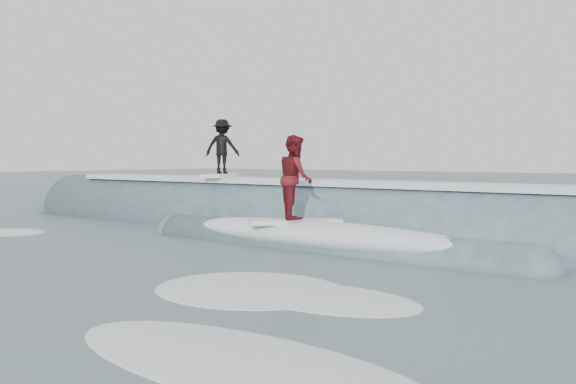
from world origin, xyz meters
The scene contains 6 objects.
ground centered at (0.00, 0.00, 0.00)m, with size 160.00×160.00×0.00m, color #415B5F.
breaking_wave centered at (0.16, 6.09, 0.03)m, with size 23.90×4.09×2.62m.
surfer_black centered at (-3.23, 6.29, 2.17)m, with size 1.36×2.04×1.65m.
surfer_red centered at (1.18, 4.09, 1.42)m, with size 1.74×1.86×1.93m.
whitewater centered at (3.15, -0.53, 0.00)m, with size 14.60×5.83×0.10m.
far_swells centered at (-1.43, 17.65, 0.00)m, with size 34.95×8.65×0.80m.
Camera 1 is at (9.77, -6.74, 1.91)m, focal length 40.00 mm.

